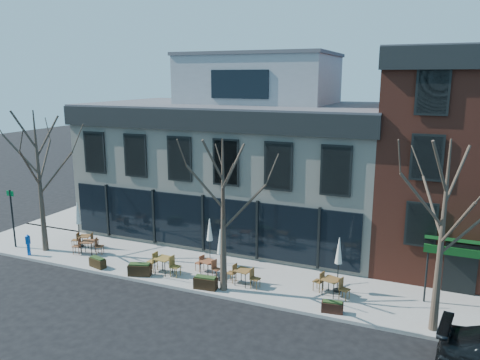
% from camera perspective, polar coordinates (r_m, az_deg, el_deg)
% --- Properties ---
extents(ground, '(120.00, 120.00, 0.00)m').
position_cam_1_polar(ground, '(26.76, -4.36, -9.06)').
color(ground, black).
rests_on(ground, ground).
extents(sidewalk_front, '(33.50, 4.70, 0.15)m').
position_cam_1_polar(sidewalk_front, '(23.67, 0.38, -11.79)').
color(sidewalk_front, gray).
rests_on(sidewalk_front, ground).
extents(sidewalk_side, '(4.50, 12.00, 0.15)m').
position_cam_1_polar(sidewalk_side, '(37.43, -15.59, -3.10)').
color(sidewalk_side, gray).
rests_on(sidewalk_side, ground).
extents(corner_building, '(18.39, 10.39, 11.10)m').
position_cam_1_polar(corner_building, '(29.91, 0.05, 2.67)').
color(corner_building, beige).
rests_on(corner_building, ground).
extents(red_brick_building, '(8.20, 11.78, 11.18)m').
position_cam_1_polar(red_brick_building, '(27.44, 25.74, 2.49)').
color(red_brick_building, brown).
rests_on(red_brick_building, ground).
extents(tree_corner, '(3.93, 3.98, 7.92)m').
position_cam_1_polar(tree_corner, '(28.05, -23.25, 0.02)').
color(tree_corner, '#382B21').
rests_on(tree_corner, sidewalk_front).
extents(tree_mid, '(3.50, 3.55, 7.04)m').
position_cam_1_polar(tree_mid, '(20.95, -2.05, -4.19)').
color(tree_mid, '#382B21').
rests_on(tree_mid, sidewalk_front).
extents(tree_right, '(3.72, 3.77, 7.48)m').
position_cam_1_polar(tree_right, '(19.10, 23.43, -6.18)').
color(tree_right, '#382B21').
rests_on(tree_right, sidewalk_front).
extents(sign_pole, '(0.50, 0.10, 3.40)m').
position_cam_1_polar(sign_pole, '(29.82, -26.01, -3.86)').
color(sign_pole, black).
rests_on(sign_pole, sidewalk_front).
extents(call_box, '(0.24, 0.24, 1.21)m').
position_cam_1_polar(call_box, '(28.51, -24.41, -7.13)').
color(call_box, '#0C44A0').
rests_on(call_box, sidewalk_front).
extents(cafe_set_0, '(1.60, 0.93, 0.82)m').
position_cam_1_polar(cafe_set_0, '(28.74, -18.37, -6.93)').
color(cafe_set_0, brown).
rests_on(cafe_set_0, sidewalk_front).
extents(cafe_set_1, '(1.77, 1.03, 0.91)m').
position_cam_1_polar(cafe_set_1, '(27.56, -18.03, -7.64)').
color(cafe_set_1, brown).
rests_on(cafe_set_1, sidewalk_front).
extents(cafe_set_2, '(1.95, 0.84, 1.01)m').
position_cam_1_polar(cafe_set_2, '(24.04, -9.30, -10.02)').
color(cafe_set_2, brown).
rests_on(cafe_set_2, sidewalk_front).
extents(cafe_set_3, '(1.65, 0.90, 0.85)m').
position_cam_1_polar(cafe_set_3, '(23.77, -3.93, -10.37)').
color(cafe_set_3, brown).
rests_on(cafe_set_3, sidewalk_front).
extents(cafe_set_4, '(1.80, 0.80, 0.93)m').
position_cam_1_polar(cafe_set_4, '(22.54, 0.39, -11.55)').
color(cafe_set_4, brown).
rests_on(cafe_set_4, sidewalk_front).
extents(cafe_set_5, '(1.84, 0.98, 0.94)m').
position_cam_1_polar(cafe_set_5, '(21.96, 11.05, -12.43)').
color(cafe_set_5, brown).
rests_on(cafe_set_5, sidewalk_front).
extents(umbrella_0, '(0.42, 0.42, 2.64)m').
position_cam_1_polar(umbrella_0, '(28.49, -19.17, -4.11)').
color(umbrella_0, black).
rests_on(umbrella_0, sidewalk_front).
extents(umbrella_2, '(0.40, 0.40, 2.49)m').
position_cam_1_polar(umbrella_2, '(24.50, -3.72, -6.36)').
color(umbrella_2, black).
rests_on(umbrella_2, sidewalk_front).
extents(umbrella_3, '(0.41, 0.41, 2.56)m').
position_cam_1_polar(umbrella_3, '(22.59, -2.41, -7.86)').
color(umbrella_3, black).
rests_on(umbrella_3, sidewalk_front).
extents(umbrella_4, '(0.41, 0.41, 2.58)m').
position_cam_1_polar(umbrella_4, '(21.87, 11.96, -8.78)').
color(umbrella_4, black).
rests_on(umbrella_4, sidewalk_front).
extents(planter_0, '(1.02, 0.59, 0.53)m').
position_cam_1_polar(planter_0, '(25.65, -16.97, -9.57)').
color(planter_0, black).
rests_on(planter_0, sidewalk_front).
extents(planter_1, '(1.20, 0.77, 0.63)m').
position_cam_1_polar(planter_1, '(24.12, -12.13, -10.60)').
color(planter_1, black).
rests_on(planter_1, sidewalk_front).
extents(planter_2, '(1.12, 0.54, 0.61)m').
position_cam_1_polar(planter_2, '(22.28, -4.22, -12.36)').
color(planter_2, black).
rests_on(planter_2, sidewalk_front).
extents(planter_3, '(0.93, 0.47, 0.50)m').
position_cam_1_polar(planter_3, '(20.59, 11.19, -14.93)').
color(planter_3, black).
rests_on(planter_3, sidewalk_front).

